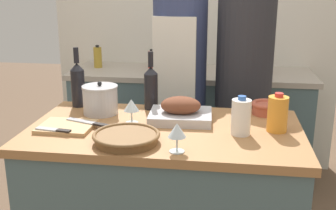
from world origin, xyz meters
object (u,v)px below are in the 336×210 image
Objects in this scene: wine_glass_left at (177,131)px; condiment_bottle_short at (98,57)px; wicker_basket at (126,137)px; knife_paring at (54,130)px; cutting_board at (67,127)px; mixing_bowl at (266,107)px; person_cook_aproned at (180,86)px; wine_bottle_green at (151,87)px; stand_mixer at (175,57)px; knife_chef at (91,123)px; roasting_pan at (181,112)px; milk_jug at (241,117)px; condiment_bottle_extra at (151,59)px; condiment_bottle_tall at (268,64)px; juice_jug at (278,114)px; wine_glass_right at (131,106)px; person_cook_guest at (243,87)px; stock_pot at (100,100)px; wine_bottle_dark at (78,83)px.

condiment_bottle_short is at bearing 116.72° from wine_glass_left.
wicker_basket is at bearing 163.13° from wine_glass_left.
wine_glass_left is 0.71× the size of knife_paring.
mixing_bowl is (0.95, 0.36, 0.03)m from cutting_board.
person_cook_aproned reaches higher than condiment_bottle_short.
wine_bottle_green is 1.04m from stand_mixer.
wine_bottle_green reaches higher than condiment_bottle_short.
wicker_basket is 1.17× the size of knife_chef.
roasting_pan is at bearing 19.88° from cutting_board.
wine_bottle_green is (-0.18, 0.18, 0.08)m from roasting_pan.
condiment_bottle_extra is (-0.69, 1.51, -0.03)m from milk_jug.
condiment_bottle_tall is at bearing 67.71° from roasting_pan.
milk_jug is 1.66m from condiment_bottle_extra.
juice_jug is (0.66, 0.24, 0.06)m from wicker_basket.
roasting_pan is 1.23m from stand_mixer.
wine_glass_left is at bearing -144.04° from juice_jug.
condiment_bottle_extra reaches higher than mixing_bowl.
condiment_bottle_short is 1.19× the size of condiment_bottle_extra.
wine_glass_right is at bearing -83.56° from condiment_bottle_extra.
person_cook_guest is at bearing 46.98° from knife_chef.
stock_pot is 0.36m from knife_paring.
wicker_basket is 1.10m from person_cook_guest.
wine_bottle_green is at bearing -95.43° from person_cook_aproned.
wine_bottle_green reaches higher than wine_glass_right.
mixing_bowl reaches higher than wicker_basket.
condiment_bottle_short is (-1.13, 1.47, -0.02)m from milk_jug.
stock_pot reaches higher than wine_glass_right.
wine_bottle_dark reaches higher than mixing_bowl.
person_cook_aproned reaches higher than stock_pot.
knife_chef is at bearing -123.09° from condiment_bottle_tall.
wine_glass_right is (0.36, -0.24, -0.04)m from wine_bottle_dark.
knife_paring is at bearing -147.20° from wine_glass_right.
roasting_pan is 1.73× the size of juice_jug.
mixing_bowl is at bearing -59.45° from stand_mixer.
stock_pot is at bearing -172.53° from mixing_bowl.
stock_pot is 0.90m from juice_jug.
person_cook_guest reaches higher than condiment_bottle_short.
roasting_pan is 0.56m from cutting_board.
mixing_bowl is at bearing 21.13° from knife_chef.
stock_pot is 0.69m from person_cook_aproned.
wine_bottle_green reaches higher than stand_mixer.
condiment_bottle_extra is (0.19, 1.19, -0.08)m from wine_bottle_dark.
cutting_board is 0.09m from knife_paring.
mixing_bowl is at bearing 66.71° from milk_jug.
wine_glass_left is 1.63m from stand_mixer.
roasting_pan is 1.71× the size of stock_pot.
condiment_bottle_extra is at bearing 114.39° from milk_jug.
person_cook_guest is (0.52, 0.97, 0.00)m from wicker_basket.
wine_glass_left is at bearing -44.84° from stock_pot.
roasting_pan is 0.38m from wicker_basket.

